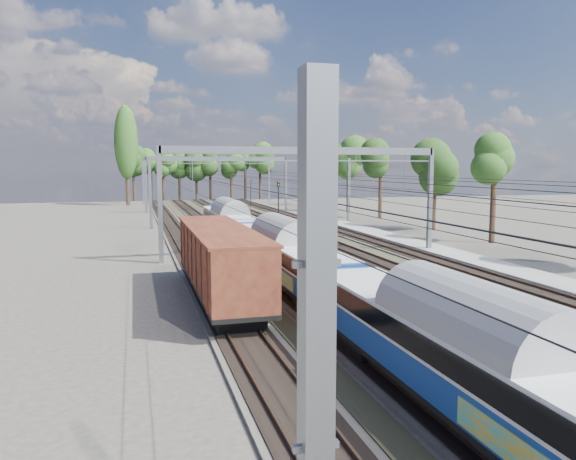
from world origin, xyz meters
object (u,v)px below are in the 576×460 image
object	(u,v)px
emu_train	(285,247)
signal_far	(251,190)
freight_boxcar	(220,259)
worker	(237,209)
signal_near	(278,199)

from	to	relation	value
emu_train	signal_far	world-z (taller)	signal_far
emu_train	freight_boxcar	world-z (taller)	emu_train
emu_train	signal_far	size ratio (longest dim) A/B	12.04
freight_boxcar	signal_far	world-z (taller)	signal_far
worker	signal_near	xyz separation A→B (m)	(1.39, -20.30, 2.75)
emu_train	signal_far	bearing A→B (deg)	80.18
signal_near	signal_far	world-z (taller)	signal_near
worker	signal_far	world-z (taller)	signal_far
emu_train	worker	distance (m)	51.91
signal_near	signal_far	xyz separation A→B (m)	(3.86, 34.96, -0.44)
freight_boxcar	signal_near	xyz separation A→B (m)	(12.10, 34.08, 1.22)
emu_train	freight_boxcar	size ratio (longest dim) A/B	3.97
freight_boxcar	worker	xyz separation A→B (m)	(10.71, 54.38, -1.52)
signal_near	signal_far	distance (m)	35.18
freight_boxcar	signal_far	size ratio (longest dim) A/B	3.03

